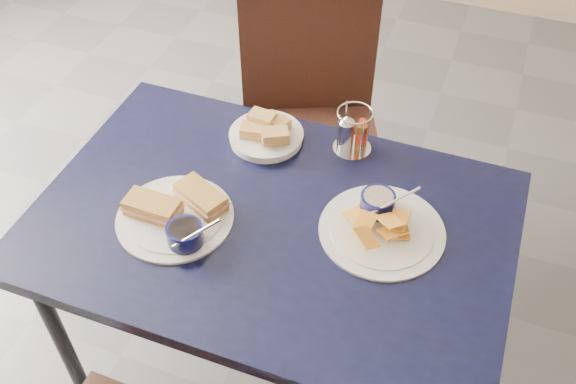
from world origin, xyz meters
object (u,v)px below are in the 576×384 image
(plantain_plate, at_px, (380,222))
(condiment_caddy, at_px, (352,133))
(dining_table, at_px, (272,235))
(chair_far, at_px, (320,109))
(sandwich_plate, at_px, (178,214))
(bread_basket, at_px, (267,133))

(plantain_plate, distance_m, condiment_caddy, 0.31)
(dining_table, distance_m, chair_far, 0.70)
(sandwich_plate, height_order, plantain_plate, same)
(dining_table, bearing_deg, bread_basket, 114.02)
(condiment_caddy, bearing_deg, dining_table, -108.72)
(dining_table, xyz_separation_m, plantain_plate, (0.27, 0.07, 0.08))
(dining_table, distance_m, bread_basket, 0.32)
(sandwich_plate, height_order, bread_basket, sandwich_plate)
(chair_far, bearing_deg, sandwich_plate, -99.74)
(chair_far, distance_m, sandwich_plate, 0.81)
(plantain_plate, bearing_deg, sandwich_plate, -162.21)
(bread_basket, bearing_deg, condiment_caddy, 11.53)
(dining_table, height_order, plantain_plate, plantain_plate)
(plantain_plate, distance_m, bread_basket, 0.45)
(chair_far, height_order, sandwich_plate, chair_far)
(chair_far, distance_m, plantain_plate, 0.74)
(chair_far, bearing_deg, condiment_caddy, -60.40)
(chair_far, bearing_deg, plantain_plate, -59.96)
(dining_table, relative_size, chair_far, 1.22)
(chair_far, relative_size, condiment_caddy, 7.35)
(condiment_caddy, bearing_deg, chair_far, 119.60)
(plantain_plate, relative_size, condiment_caddy, 2.34)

